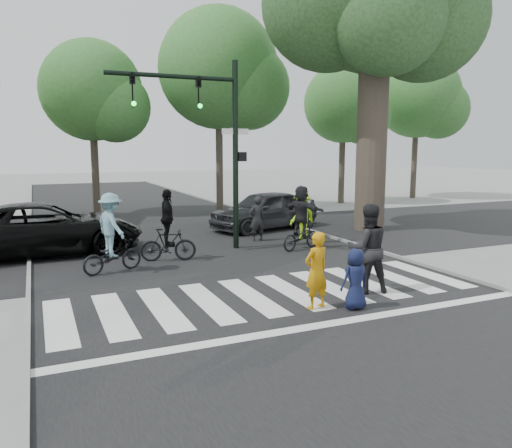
# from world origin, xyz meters

# --- Properties ---
(ground) EXTENTS (120.00, 120.00, 0.00)m
(ground) POSITION_xyz_m (0.00, 0.00, 0.00)
(ground) COLOR gray
(ground) RESTS_ON ground
(road_stem) EXTENTS (10.00, 70.00, 0.01)m
(road_stem) POSITION_xyz_m (0.00, 5.00, 0.01)
(road_stem) COLOR black
(road_stem) RESTS_ON ground
(road_cross) EXTENTS (70.00, 10.00, 0.01)m
(road_cross) POSITION_xyz_m (0.00, 8.00, 0.01)
(road_cross) COLOR black
(road_cross) RESTS_ON ground
(curb_left) EXTENTS (0.10, 70.00, 0.10)m
(curb_left) POSITION_xyz_m (-5.05, 5.00, 0.05)
(curb_left) COLOR gray
(curb_left) RESTS_ON ground
(curb_right) EXTENTS (0.10, 70.00, 0.10)m
(curb_right) POSITION_xyz_m (5.05, 5.00, 0.05)
(curb_right) COLOR gray
(curb_right) RESTS_ON ground
(crosswalk) EXTENTS (10.00, 3.85, 0.01)m
(crosswalk) POSITION_xyz_m (0.00, 0.66, 0.01)
(crosswalk) COLOR silver
(crosswalk) RESTS_ON ground
(traffic_signal) EXTENTS (4.45, 0.29, 6.00)m
(traffic_signal) POSITION_xyz_m (0.35, 6.20, 3.90)
(traffic_signal) COLOR black
(traffic_signal) RESTS_ON ground
(bg_tree_2) EXTENTS (5.04, 4.80, 8.40)m
(bg_tree_2) POSITION_xyz_m (-1.76, 16.62, 5.78)
(bg_tree_2) COLOR brown
(bg_tree_2) RESTS_ON ground
(bg_tree_3) EXTENTS (6.30, 6.00, 10.20)m
(bg_tree_3) POSITION_xyz_m (4.31, 15.27, 6.94)
(bg_tree_3) COLOR brown
(bg_tree_3) RESTS_ON ground
(bg_tree_4) EXTENTS (4.83, 4.60, 8.15)m
(bg_tree_4) POSITION_xyz_m (12.23, 16.12, 5.64)
(bg_tree_4) COLOR brown
(bg_tree_4) RESTS_ON ground
(bg_tree_5) EXTENTS (5.67, 5.40, 9.30)m
(bg_tree_5) POSITION_xyz_m (18.27, 16.69, 6.36)
(bg_tree_5) COLOR brown
(bg_tree_5) RESTS_ON ground
(pedestrian_woman) EXTENTS (0.66, 0.50, 1.61)m
(pedestrian_woman) POSITION_xyz_m (0.39, -0.28, 0.80)
(pedestrian_woman) COLOR orange
(pedestrian_woman) RESTS_ON ground
(pedestrian_child) EXTENTS (0.63, 0.42, 1.27)m
(pedestrian_child) POSITION_xyz_m (1.10, -0.64, 0.63)
(pedestrian_child) COLOR #131A3C
(pedestrian_child) RESTS_ON ground
(pedestrian_adult) EXTENTS (1.17, 1.02, 2.05)m
(pedestrian_adult) POSITION_xyz_m (2.07, 0.27, 1.02)
(pedestrian_adult) COLOR black
(pedestrian_adult) RESTS_ON ground
(cyclist_left) EXTENTS (1.77, 1.24, 2.12)m
(cyclist_left) POSITION_xyz_m (-3.00, 4.53, 0.92)
(cyclist_left) COLOR black
(cyclist_left) RESTS_ON ground
(cyclist_mid) EXTENTS (1.67, 1.05, 2.10)m
(cyclist_mid) POSITION_xyz_m (-1.31, 5.26, 0.86)
(cyclist_mid) COLOR black
(cyclist_mid) RESTS_ON ground
(cyclist_right) EXTENTS (1.75, 1.61, 2.09)m
(cyclist_right) POSITION_xyz_m (3.07, 5.15, 0.93)
(cyclist_right) COLOR black
(cyclist_right) RESTS_ON ground
(car_suv) EXTENTS (5.98, 2.95, 1.63)m
(car_suv) POSITION_xyz_m (-4.57, 7.65, 0.82)
(car_suv) COLOR black
(car_suv) RESTS_ON ground
(car_grey) EXTENTS (4.93, 2.95, 1.57)m
(car_grey) POSITION_xyz_m (3.68, 9.33, 0.79)
(car_grey) COLOR #2F3035
(car_grey) RESTS_ON ground
(bystander_hivis) EXTENTS (1.25, 0.93, 1.72)m
(bystander_hivis) POSITION_xyz_m (4.04, 6.83, 0.86)
(bystander_hivis) COLOR #A5FF12
(bystander_hivis) RESTS_ON ground
(bystander_dark) EXTENTS (0.60, 0.41, 1.59)m
(bystander_dark) POSITION_xyz_m (2.36, 7.10, 0.80)
(bystander_dark) COLOR black
(bystander_dark) RESTS_ON ground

